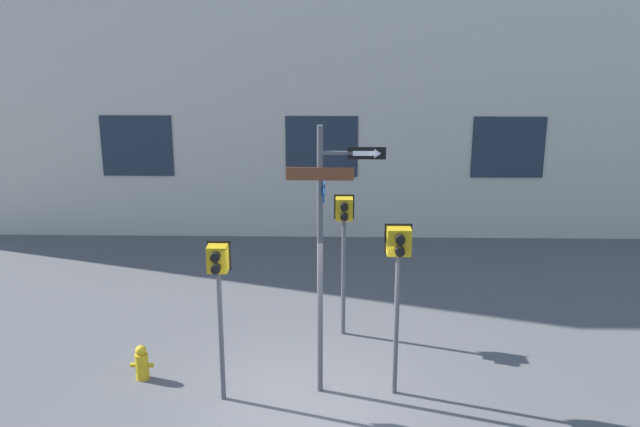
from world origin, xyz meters
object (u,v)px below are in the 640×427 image
Objects in this scene: street_sign_pole at (325,240)px; pedestrian_signal_across at (344,228)px; fire_hydrant at (142,363)px; pedestrian_signal_left at (219,279)px; pedestrian_signal_right at (398,262)px.

street_sign_pole is 1.60× the size of pedestrian_signal_across.
street_sign_pole reaches higher than fire_hydrant.
street_sign_pole is 3.78m from fire_hydrant.
street_sign_pole is 7.12× the size of fire_hydrant.
street_sign_pole is at bearing -6.02° from fire_hydrant.
pedestrian_signal_right reaches higher than pedestrian_signal_left.
fire_hydrant is (-3.32, -1.77, -1.80)m from pedestrian_signal_across.
pedestrian_signal_across is at bearing 81.69° from street_sign_pole.
pedestrian_signal_left is at bearing -22.81° from fire_hydrant.
pedestrian_signal_right is at bearing -4.99° from fire_hydrant.
pedestrian_signal_left is at bearing -174.88° from pedestrian_signal_right.
pedestrian_signal_right is at bearing -69.51° from pedestrian_signal_across.
pedestrian_signal_right is (1.10, -0.04, -0.33)m from street_sign_pole.
pedestrian_signal_across reaches higher than fire_hydrant.
street_sign_pole reaches higher than pedestrian_signal_across.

